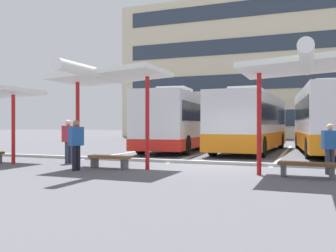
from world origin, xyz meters
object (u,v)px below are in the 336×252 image
bench_2 (307,166)px  waiting_passenger_0 (68,138)px  waiting_shelter_2 (307,67)px  waiting_passenger_2 (330,146)px  coach_bus_0 (181,122)px  coach_bus_2 (326,121)px  coach_bus_1 (251,123)px  waiting_passenger_1 (76,141)px  bench_1 (109,159)px  waiting_shelter_1 (107,78)px

bench_2 → waiting_passenger_0: bearing=173.6°
waiting_shelter_2 → waiting_passenger_2: bearing=61.4°
coach_bus_0 → waiting_passenger_2: size_ratio=6.79×
waiting_passenger_2 → coach_bus_2: bearing=88.8°
coach_bus_1 → coach_bus_2: coach_bus_2 is taller
bench_2 → waiting_passenger_1: 7.26m
coach_bus_2 → waiting_passenger_1: size_ratio=6.41×
coach_bus_2 → waiting_passenger_0: bearing=-136.8°
bench_1 → bench_2: size_ratio=0.95×
waiting_shelter_1 → bench_2: 7.03m
bench_1 → coach_bus_2: bearing=54.2°
waiting_shelter_1 → waiting_passenger_1: waiting_shelter_1 is taller
coach_bus_1 → waiting_shelter_1: coach_bus_1 is taller
waiting_shelter_2 → coach_bus_0: bearing=126.0°
coach_bus_2 → bench_2: 10.25m
waiting_shelter_1 → bench_1: 2.80m
coach_bus_1 → waiting_passenger_2: bearing=-67.3°
waiting_passenger_2 → bench_2: bearing=-121.3°
waiting_shelter_2 → waiting_passenger_0: size_ratio=2.72×
coach_bus_1 → bench_1: bearing=-109.0°
coach_bus_1 → waiting_passenger_2: 9.60m
coach_bus_2 → waiting_passenger_1: coach_bus_2 is taller
coach_bus_1 → waiting_shelter_1: size_ratio=2.40×
waiting_shelter_1 → bench_1: bearing=90.0°
coach_bus_0 → bench_1: size_ratio=6.85×
bench_1 → waiting_passenger_0: bearing=157.6°
waiting_shelter_1 → waiting_passenger_2: waiting_shelter_1 is taller
coach_bus_2 → waiting_passenger_0: (-9.71, -9.13, -0.72)m
coach_bus_1 → waiting_shelter_2: coach_bus_1 is taller
coach_bus_0 → coach_bus_2: 8.02m
coach_bus_2 → waiting_shelter_1: bearing=-125.4°
coach_bus_1 → coach_bus_0: bearing=-177.9°
waiting_shelter_1 → bench_2: bearing=1.1°
coach_bus_2 → waiting_shelter_1: (-7.29, -10.25, 1.41)m
waiting_shelter_1 → bench_2: (6.45, 0.12, -2.80)m
coach_bus_1 → coach_bus_2: size_ratio=0.96×
bench_1 → waiting_passenger_0: size_ratio=0.90×
coach_bus_0 → bench_1: 9.87m
waiting_passenger_1 → waiting_passenger_2: waiting_passenger_1 is taller
waiting_passenger_0 → waiting_shelter_1: bearing=-24.9°
bench_1 → waiting_passenger_2: 7.20m
coach_bus_2 → coach_bus_0: bearing=-177.3°
waiting_shelter_2 → waiting_passenger_1: bearing=-173.6°
coach_bus_0 → coach_bus_1: size_ratio=1.02×
coach_bus_1 → bench_2: bearing=-72.9°
bench_1 → coach_bus_1: bearing=71.0°
coach_bus_0 → waiting_shelter_1: coach_bus_0 is taller
waiting_shelter_1 → waiting_passenger_2: size_ratio=2.76×
bench_1 → waiting_shelter_1: bearing=-90.0°
coach_bus_2 → waiting_shelter_1: coach_bus_2 is taller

